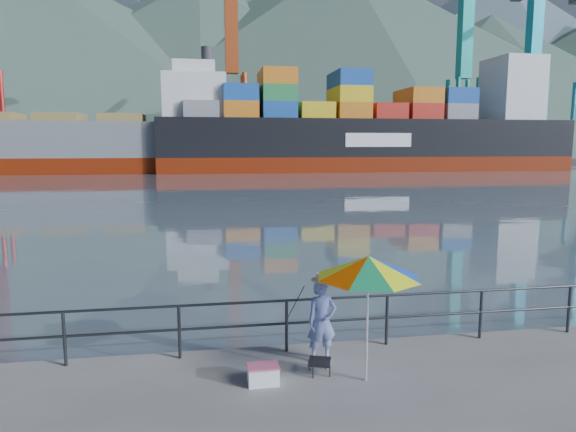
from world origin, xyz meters
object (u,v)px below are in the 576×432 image
Objects in this scene: cooler_bag at (263,375)px; beach_umbrella at (368,267)px; fisherman at (322,322)px; container_ship at (377,132)px; bulk_carrier at (89,143)px.

beach_umbrella is at bearing -5.91° from cooler_bag.
fisherman is 73.81m from container_ship.
beach_umbrella is at bearing -75.27° from bulk_carrier.
container_ship reaches higher than cooler_bag.
bulk_carrier reaches higher than fisherman.
container_ship reaches higher than beach_umbrella.
beach_umbrella is 73.20m from bulk_carrier.
beach_umbrella is 74.37m from container_ship.
fisherman is 0.03× the size of bulk_carrier.
container_ship is at bearing 69.12° from cooler_bag.
beach_umbrella reaches higher than cooler_bag.
fisherman is 1.59m from beach_umbrella.
container_ship is at bearing 70.62° from beach_umbrella.
cooler_bag is 0.01× the size of bulk_carrier.
fisherman is at bearing 122.59° from beach_umbrella.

